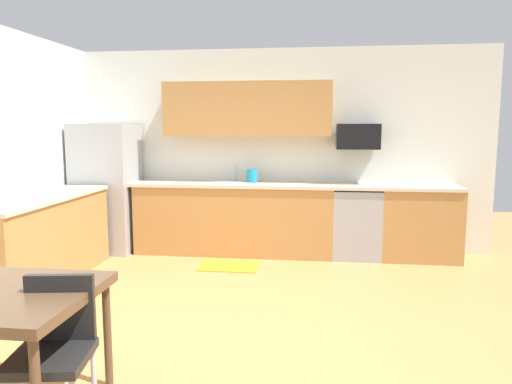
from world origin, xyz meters
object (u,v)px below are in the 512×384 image
oven_range (356,222)px  kettle (252,177)px  refrigerator (107,188)px  microwave (358,136)px  chair_near_table (55,342)px

oven_range → kettle: size_ratio=4.55×
refrigerator → microwave: 3.39m
kettle → microwave: bearing=2.1°
oven_range → microwave: bearing=90.0°
oven_range → chair_near_table: 4.30m
oven_range → kettle: bearing=177.9°
refrigerator → chair_near_table: refrigerator is taller
kettle → oven_range: bearing=-2.1°
microwave → kettle: (-1.36, -0.05, -0.53)m
chair_near_table → kettle: 3.98m
microwave → chair_near_table: size_ratio=0.64×
refrigerator → kettle: (1.95, 0.13, 0.17)m
microwave → chair_near_table: bearing=-115.8°
oven_range → microwave: size_ratio=1.69×
oven_range → microwave: 1.10m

